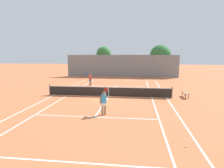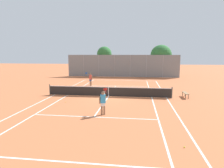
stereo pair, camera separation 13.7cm
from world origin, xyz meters
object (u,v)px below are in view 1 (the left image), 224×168
player_near_side (104,101)px  player_far_left (90,79)px  loose_tennis_ball_0 (147,86)px  tree_behind_right (161,56)px  loose_tennis_ball_2 (186,147)px  courtside_bench (185,93)px  loose_tennis_ball_1 (66,102)px  tree_behind_left (104,54)px  tennis_net (109,91)px

player_near_side → player_far_left: same height
loose_tennis_ball_0 → tree_behind_right: (2.95, 11.88, 3.68)m
loose_tennis_ball_2 → tree_behind_right: size_ratio=0.01×
courtside_bench → loose_tennis_ball_1: bearing=-162.3°
tree_behind_left → loose_tennis_ball_1: bearing=-89.6°
courtside_bench → tree_behind_left: (-10.69, 17.55, 3.56)m
player_far_left → tree_behind_left: 12.24m
tree_behind_left → tree_behind_right: (10.31, 0.34, -0.25)m
player_near_side → loose_tennis_ball_2: (4.40, -4.29, -0.89)m
player_far_left → tree_behind_right: tree_behind_right is taller
loose_tennis_ball_2 → courtside_bench: (2.38, 10.61, 0.38)m
courtside_bench → tree_behind_left: bearing=121.3°
player_near_side → loose_tennis_ball_2: bearing=-44.3°
courtside_bench → tree_behind_right: tree_behind_right is taller
loose_tennis_ball_0 → courtside_bench: courtside_bench is taller
loose_tennis_ball_0 → loose_tennis_ball_2: 16.65m
tennis_net → tree_behind_right: 19.92m
loose_tennis_ball_0 → tree_behind_right: 12.78m
tennis_net → loose_tennis_ball_1: bearing=-138.8°
tree_behind_right → courtside_bench: bearing=-88.8°
player_near_side → tree_behind_right: 25.21m
loose_tennis_ball_1 → tree_behind_right: bearing=64.5°
player_near_side → loose_tennis_ball_2: size_ratio=26.88×
player_far_left → loose_tennis_ball_1: player_far_left is taller
tennis_net → tree_behind_left: size_ratio=2.21×
loose_tennis_ball_1 → loose_tennis_ball_2: size_ratio=1.00×
tennis_net → loose_tennis_ball_0: 7.65m
player_near_side → player_far_left: (-3.77, 12.03, 0.00)m
loose_tennis_ball_2 → tree_behind_left: 29.63m
player_near_side → tree_behind_right: (6.40, 24.22, 2.79)m
loose_tennis_ball_0 → player_near_side: bearing=-105.6°
tennis_net → tree_behind_right: tree_behind_right is taller
player_far_left → loose_tennis_ball_0: 7.29m
tree_behind_left → tree_behind_right: 10.32m
player_near_side → tree_behind_left: (-3.91, 23.88, 3.04)m
loose_tennis_ball_2 → tennis_net: bearing=115.9°
courtside_bench → loose_tennis_ball_0: bearing=118.9°
tennis_net → player_near_side: (0.50, -5.81, 0.42)m
tree_behind_right → loose_tennis_ball_2: bearing=-94.0°
tennis_net → loose_tennis_ball_1: tennis_net is taller
tree_behind_left → loose_tennis_ball_0: bearing=-57.5°
player_near_side → courtside_bench: bearing=43.0°
tennis_net → tree_behind_right: (6.90, 18.41, 3.21)m
player_near_side → tree_behind_right: bearing=75.2°
tree_behind_right → tennis_net: bearing=-110.5°
loose_tennis_ball_2 → courtside_bench: size_ratio=0.04×
tennis_net → player_near_side: player_near_side is taller
tree_behind_left → player_far_left: bearing=-89.3°
player_near_side → loose_tennis_ball_0: player_near_side is taller
player_far_left → loose_tennis_ball_1: size_ratio=26.88×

